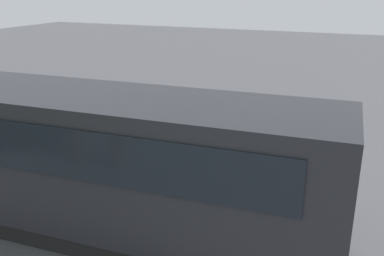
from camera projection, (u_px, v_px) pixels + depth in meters
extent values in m
plane|color=#4C4C51|center=(233.00, 162.00, 13.74)|extent=(80.00, 80.00, 0.00)
cube|color=#26262B|center=(118.00, 159.00, 9.24)|extent=(9.68, 2.99, 2.80)
cube|color=black|center=(143.00, 118.00, 10.19)|extent=(8.02, 0.45, 1.01)
cube|color=black|center=(82.00, 156.00, 7.93)|extent=(8.02, 0.45, 1.01)
cube|color=#1959B2|center=(145.00, 161.00, 10.54)|extent=(8.40, 0.46, 0.28)
cube|color=black|center=(122.00, 225.00, 9.76)|extent=(8.90, 2.75, 0.45)
torus|color=black|center=(34.00, 173.00, 11.77)|extent=(1.02, 0.37, 1.00)
torus|color=black|center=(278.00, 216.00, 9.59)|extent=(1.02, 0.37, 1.00)
cylinder|color=black|center=(215.00, 171.00, 11.97)|extent=(0.13, 0.13, 0.75)
cube|color=black|center=(215.00, 184.00, 12.13)|extent=(0.12, 0.27, 0.10)
cylinder|color=black|center=(220.00, 173.00, 11.89)|extent=(0.13, 0.13, 0.75)
cube|color=black|center=(220.00, 185.00, 12.06)|extent=(0.12, 0.27, 0.10)
cube|color=black|center=(218.00, 149.00, 11.71)|extent=(0.40, 0.31, 0.62)
cylinder|color=black|center=(210.00, 147.00, 11.81)|extent=(0.10, 0.10, 0.59)
sphere|color=tan|center=(210.00, 157.00, 11.91)|extent=(0.10, 0.10, 0.09)
cylinder|color=black|center=(226.00, 150.00, 11.60)|extent=(0.10, 0.10, 0.59)
sphere|color=tan|center=(226.00, 160.00, 11.69)|extent=(0.10, 0.10, 0.09)
sphere|color=tan|center=(218.00, 134.00, 11.57)|extent=(0.24, 0.24, 0.22)
cylinder|color=black|center=(181.00, 169.00, 12.06)|extent=(0.15, 0.15, 0.79)
cube|color=black|center=(182.00, 182.00, 12.23)|extent=(0.17, 0.28, 0.10)
cylinder|color=black|center=(187.00, 169.00, 12.04)|extent=(0.15, 0.15, 0.79)
cube|color=black|center=(187.00, 183.00, 12.22)|extent=(0.17, 0.28, 0.10)
cube|color=silver|center=(184.00, 145.00, 11.82)|extent=(0.45, 0.38, 0.66)
cylinder|color=silver|center=(175.00, 144.00, 11.84)|extent=(0.11, 0.11, 0.62)
sphere|color=tan|center=(176.00, 155.00, 11.94)|extent=(0.11, 0.11, 0.09)
cylinder|color=silver|center=(193.00, 145.00, 11.79)|extent=(0.11, 0.11, 0.62)
sphere|color=tan|center=(193.00, 155.00, 11.89)|extent=(0.11, 0.11, 0.09)
sphere|color=tan|center=(184.00, 129.00, 11.67)|extent=(0.30, 0.30, 0.24)
cylinder|color=black|center=(151.00, 164.00, 12.45)|extent=(0.14, 0.14, 0.73)
cube|color=black|center=(152.00, 176.00, 12.60)|extent=(0.14, 0.27, 0.10)
cylinder|color=black|center=(155.00, 166.00, 12.36)|extent=(0.14, 0.14, 0.73)
cube|color=black|center=(156.00, 178.00, 12.52)|extent=(0.14, 0.27, 0.10)
cube|color=silver|center=(152.00, 143.00, 12.19)|extent=(0.42, 0.34, 0.61)
cylinder|color=silver|center=(146.00, 141.00, 12.31)|extent=(0.10, 0.10, 0.58)
sphere|color=tan|center=(146.00, 151.00, 12.40)|extent=(0.10, 0.10, 0.09)
cylinder|color=silver|center=(159.00, 145.00, 12.06)|extent=(0.10, 0.10, 0.58)
sphere|color=tan|center=(159.00, 154.00, 12.16)|extent=(0.10, 0.10, 0.09)
sphere|color=tan|center=(152.00, 129.00, 12.05)|extent=(0.25, 0.25, 0.22)
torus|color=black|center=(148.00, 179.00, 11.84)|extent=(0.61, 0.17, 0.60)
cylinder|color=silver|center=(148.00, 179.00, 11.84)|extent=(0.13, 0.11, 0.12)
torus|color=black|center=(195.00, 190.00, 11.22)|extent=(0.61, 0.17, 0.60)
cylinder|color=silver|center=(195.00, 190.00, 11.22)|extent=(0.13, 0.13, 0.12)
cylinder|color=silver|center=(149.00, 168.00, 11.70)|extent=(0.32, 0.08, 0.67)
cube|color=black|center=(169.00, 173.00, 11.45)|extent=(0.86, 0.33, 0.36)
cube|color=black|center=(184.00, 175.00, 11.23)|extent=(0.53, 0.25, 0.20)
cylinder|color=silver|center=(178.00, 185.00, 11.25)|extent=(0.45, 0.11, 0.08)
cylinder|color=black|center=(151.00, 158.00, 11.59)|extent=(0.07, 0.58, 0.04)
torus|color=black|center=(202.00, 128.00, 16.02)|extent=(0.60, 0.37, 0.60)
cylinder|color=silver|center=(202.00, 128.00, 16.02)|extent=(0.15, 0.14, 0.12)
torus|color=black|center=(184.00, 96.00, 16.41)|extent=(0.82, 0.48, 0.85)
cylinder|color=silver|center=(184.00, 96.00, 16.41)|extent=(0.16, 0.16, 0.12)
cylinder|color=silver|center=(206.00, 122.00, 15.78)|extent=(0.63, 0.33, 0.33)
cube|color=white|center=(198.00, 109.00, 15.95)|extent=(0.89, 0.61, 0.85)
cube|color=black|center=(192.00, 98.00, 16.05)|extent=(0.55, 0.42, 0.51)
cylinder|color=silver|center=(193.00, 103.00, 16.29)|extent=(0.37, 0.23, 0.37)
cylinder|color=black|center=(209.00, 117.00, 15.57)|extent=(0.28, 0.54, 0.04)
cube|color=black|center=(201.00, 103.00, 15.76)|extent=(0.59, 0.52, 0.54)
sphere|color=white|center=(208.00, 110.00, 15.52)|extent=(0.35, 0.35, 0.26)
cylinder|color=black|center=(201.00, 111.00, 15.57)|extent=(0.45, 0.28, 0.17)
cylinder|color=black|center=(191.00, 105.00, 15.93)|extent=(0.36, 0.24, 0.35)
cylinder|color=black|center=(208.00, 109.00, 15.80)|extent=(0.45, 0.28, 0.17)
cylinder|color=black|center=(198.00, 103.00, 16.16)|extent=(0.36, 0.24, 0.35)
cube|color=white|center=(311.00, 152.00, 14.54)|extent=(0.13, 4.93, 0.01)
cube|color=white|center=(238.00, 142.00, 15.51)|extent=(0.13, 3.87, 0.01)
cube|color=white|center=(173.00, 132.00, 16.48)|extent=(0.13, 3.87, 0.01)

